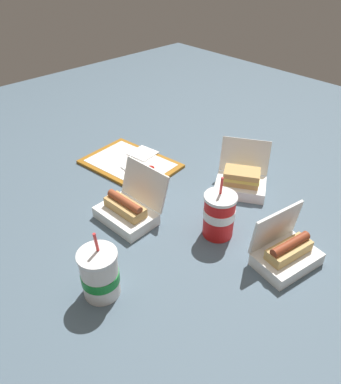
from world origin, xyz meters
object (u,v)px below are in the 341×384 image
Objects in this scene: ketchup_cup at (150,170)px; plastic_fork at (129,172)px; food_tray at (130,164)px; soda_cup_right at (100,274)px; clamshell_hotdog_corner at (286,253)px; clamshell_hotdog_front at (128,209)px; soda_cup_front at (219,215)px; clamshell_sandwich_back at (241,180)px.

ketchup_cup is 0.36× the size of plastic_fork.
soda_cup_right reaches higher than food_tray.
soda_cup_right reaches higher than clamshell_hotdog_corner.
clamshell_hotdog_front is 0.99× the size of soda_cup_right.
food_tray is at bearing -36.47° from plastic_fork.
plastic_fork is (-0.06, 0.05, 0.01)m from food_tray.
soda_cup_right is at bearing 81.87° from soda_cup_front.
soda_cup_right is at bearing 128.76° from clamshell_hotdog_front.
soda_cup_front reaches higher than plastic_fork.
food_tray is at bearing -6.20° from soda_cup_front.
clamshell_hotdog_corner is 0.99× the size of soda_cup_right.
soda_cup_right is at bearing 138.62° from plastic_fork.
ketchup_cup is 0.35m from clamshell_sandwich_back.
ketchup_cup is at bearing -176.00° from food_tray.
plastic_fork is 0.27m from clamshell_hotdog_front.
food_tray is at bearing -39.21° from clamshell_hotdog_front.
clamshell_hotdog_front is at bearing 69.58° from clamshell_sandwich_back.
clamshell_hotdog_front reaches higher than clamshell_sandwich_back.
food_tray is 1.99× the size of clamshell_hotdog_corner.
ketchup_cup is at bearing -9.14° from soda_cup_front.
ketchup_cup is 0.27m from clamshell_hotdog_front.
plastic_fork is 0.46m from soda_cup_front.
soda_cup_front is at bearing 170.86° from ketchup_cup.
ketchup_cup is 0.20× the size of clamshell_hotdog_front.
soda_cup_front is at bearing 11.49° from clamshell_hotdog_corner.
plastic_fork is at bearing 46.00° from ketchup_cup.
clamshell_hotdog_front is 0.30m from soda_cup_front.
soda_cup_right is (0.28, 0.45, 0.03)m from clamshell_hotdog_corner.
clamshell_hotdog_corner is (-0.68, -0.04, 0.02)m from plastic_fork.
clamshell_sandwich_back reaches higher than plastic_fork.
soda_cup_front reaches higher than clamshell_hotdog_corner.
clamshell_hotdog_front reaches higher than ketchup_cup.
food_tray is at bearing 4.00° from ketchup_cup.
plastic_fork reaches higher than food_tray.
clamshell_sandwich_back is (-0.36, -0.24, 0.03)m from plastic_fork.
food_tray is 1.98× the size of clamshell_hotdog_front.
clamshell_hotdog_corner reaches higher than clamshell_sandwich_back.
soda_cup_front is at bearing -147.31° from clamshell_hotdog_front.
ketchup_cup is 0.16× the size of clamshell_sandwich_back.
ketchup_cup is at bearing -129.89° from plastic_fork.
plastic_fork is 0.55× the size of clamshell_hotdog_corner.
clamshell_sandwich_back is (-0.42, -0.19, 0.04)m from food_tray.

